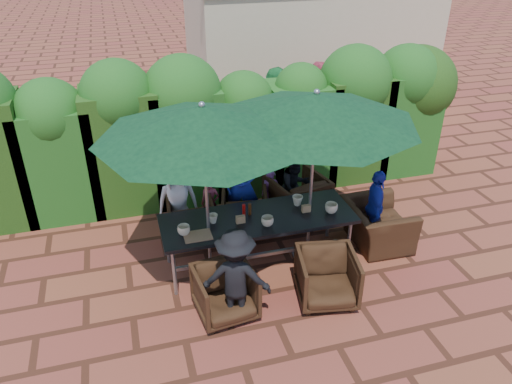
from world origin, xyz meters
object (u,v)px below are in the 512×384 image
object	(u,v)px
chair_far_mid	(245,209)
chair_near_right	(327,276)
umbrella_right	(316,108)
chair_near_left	(225,290)
chair_far_right	(297,196)
chair_end_right	(378,218)
umbrella_left	(203,122)
dining_table	(258,222)
chair_far_left	(191,217)

from	to	relation	value
chair_far_mid	chair_near_right	bearing A→B (deg)	121.66
umbrella_right	chair_near_left	xyz separation A→B (m)	(-1.41, -0.87, -1.86)
chair_far_right	chair_end_right	distance (m)	1.32
umbrella_left	chair_far_mid	xyz separation A→B (m)	(0.73, 0.96, -1.86)
dining_table	chair_far_left	distance (m)	1.24
umbrella_right	chair_near_left	bearing A→B (deg)	-148.25
chair_far_right	chair_near_right	world-z (taller)	chair_far_right
chair_far_left	chair_end_right	size ratio (longest dim) A/B	0.71
chair_near_left	chair_far_mid	bearing A→B (deg)	61.37
dining_table	umbrella_left	world-z (taller)	umbrella_left
umbrella_right	chair_near_right	world-z (taller)	umbrella_right
chair_far_right	chair_end_right	world-z (taller)	chair_end_right
umbrella_left	chair_end_right	world-z (taller)	umbrella_left
dining_table	chair_near_left	distance (m)	1.14
umbrella_left	chair_near_left	world-z (taller)	umbrella_left
chair_far_left	umbrella_left	bearing A→B (deg)	98.41
umbrella_left	umbrella_right	size ratio (longest dim) A/B	0.98
chair_far_mid	chair_near_right	size ratio (longest dim) A/B	0.96
chair_far_mid	chair_far_right	size ratio (longest dim) A/B	0.84
umbrella_left	chair_end_right	distance (m)	3.09
chair_end_right	chair_near_right	bearing A→B (deg)	130.45
chair_far_right	chair_near_left	distance (m)	2.41
chair_near_left	chair_near_right	distance (m)	1.29
umbrella_left	chair_end_right	xyz separation A→B (m)	(2.52, 0.06, -1.79)
dining_table	chair_end_right	bearing A→B (deg)	-0.45
umbrella_left	chair_near_right	distance (m)	2.43
dining_table	chair_near_right	xyz separation A→B (m)	(0.62, -0.97, -0.31)
dining_table	chair_far_mid	world-z (taller)	dining_table
chair_near_left	dining_table	bearing A→B (deg)	46.00
dining_table	chair_far_right	world-z (taller)	chair_far_right
dining_table	chair_near_right	distance (m)	1.19
chair_far_mid	chair_near_left	world-z (taller)	chair_far_mid
chair_far_right	umbrella_left	bearing A→B (deg)	19.61
umbrella_right	chair_end_right	bearing A→B (deg)	-0.54
umbrella_left	umbrella_right	world-z (taller)	same
umbrella_right	chair_near_right	distance (m)	2.08
chair_far_right	chair_near_left	world-z (taller)	chair_far_right
dining_table	umbrella_right	xyz separation A→B (m)	(0.74, -0.00, 1.54)
umbrella_left	chair_near_left	distance (m)	2.02
chair_far_right	chair_near_right	xyz separation A→B (m)	(-0.30, -1.92, -0.05)
chair_far_left	chair_end_right	xyz separation A→B (m)	(2.61, -0.92, 0.08)
chair_near_right	chair_end_right	world-z (taller)	chair_end_right
chair_near_left	chair_near_right	world-z (taller)	chair_near_right
umbrella_right	chair_near_right	bearing A→B (deg)	-97.21
umbrella_left	chair_far_right	xyz separation A→B (m)	(1.61, 1.03, -1.79)
chair_far_mid	chair_far_right	xyz separation A→B (m)	(0.87, 0.07, 0.07)
chair_near_left	chair_end_right	size ratio (longest dim) A/B	0.72
chair_near_right	umbrella_right	bearing A→B (deg)	93.26
chair_far_mid	umbrella_left	bearing A→B (deg)	66.84
umbrella_right	chair_far_right	world-z (taller)	umbrella_right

